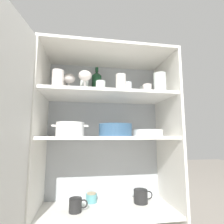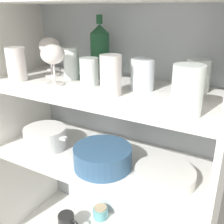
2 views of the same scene
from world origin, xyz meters
TOP-DOWN VIEW (x-y plane):
  - cupboard_back_panel at (0.00, 0.40)m, footprint 0.91×0.02m
  - cupboard_side_left at (-0.45, 0.19)m, footprint 0.02×0.42m
  - cupboard_side_right at (0.45, 0.19)m, footprint 0.02×0.42m
  - cupboard_top_panel at (0.00, 0.19)m, footprint 0.91×0.42m
  - shelf_board_lower at (0.00, 0.19)m, footprint 0.87×0.39m
  - shelf_board_middle at (0.00, 0.19)m, footprint 0.87×0.39m
  - shelf_board_upper at (0.00, 0.19)m, footprint 0.87×0.39m
  - tumbler_glass_0 at (0.32, 0.30)m, footprint 0.08×0.08m
  - tumbler_glass_1 at (-0.17, 0.24)m, footprint 0.06×0.06m
  - tumbler_glass_2 at (0.30, 0.21)m, footprint 0.07×0.07m
  - tumbler_glass_3 at (0.08, 0.12)m, footprint 0.07×0.07m
  - tumbler_glass_4 at (-0.34, 0.11)m, footprint 0.07×0.07m
  - tumbler_glass_5 at (-0.05, 0.20)m, footprint 0.07×0.07m
  - tumbler_glass_6 at (0.15, 0.23)m, footprint 0.08×0.08m
  - tumbler_glass_7 at (0.34, 0.07)m, footprint 0.08×0.08m
  - wine_glass_0 at (-0.34, 0.33)m, footprint 0.08×0.08m
  - wine_glass_1 at (-0.16, 0.13)m, footprint 0.09×0.09m
  - wine_glass_2 at (-0.28, 0.24)m, footprint 0.09×0.09m
  - wine_bottle at (-0.07, 0.31)m, footprint 0.07×0.07m
  - plate_stack_white at (0.28, 0.16)m, footprint 0.21×0.21m
  - mixing_bowl_large at (0.04, 0.13)m, footprint 0.22×0.22m
  - casserole_dish at (-0.25, 0.14)m, footprint 0.23×0.18m
  - coffee_mug_primary at (-0.20, 0.18)m, footprint 0.12×0.08m
  - coffee_mug_extra_1 at (0.25, 0.25)m, footprint 0.14×0.10m
  - storage_jar at (-0.10, 0.33)m, footprint 0.08×0.08m
  - serving_spoon at (0.04, 0.23)m, footprint 0.21×0.09m

SIDE VIEW (x-z plane):
  - shelf_board_lower at x=0.00m, z-range 0.22..0.24m
  - serving_spoon at x=0.04m, z-range 0.24..0.25m
  - storage_jar at x=-0.10m, z-range 0.24..0.30m
  - coffee_mug_primary at x=-0.20m, z-range 0.24..0.32m
  - coffee_mug_extra_1 at x=0.25m, z-range 0.24..0.33m
  - cupboard_back_panel at x=0.00m, z-range 0.00..1.28m
  - cupboard_side_left at x=-0.45m, z-range 0.00..1.28m
  - cupboard_side_right at x=0.45m, z-range 0.00..1.28m
  - shelf_board_middle at x=0.00m, z-range 0.69..0.71m
  - plate_stack_white at x=0.28m, z-range 0.71..0.75m
  - mixing_bowl_large at x=0.04m, z-range 0.71..0.79m
  - casserole_dish at x=-0.25m, z-range 0.71..0.80m
  - shelf_board_upper at x=0.00m, z-range 0.98..1.00m
  - tumbler_glass_2 at x=0.30m, z-range 1.00..1.10m
  - tumbler_glass_5 at x=-0.05m, z-range 1.00..1.10m
  - tumbler_glass_6 at x=0.15m, z-range 1.00..1.11m
  - tumbler_glass_0 at x=0.32m, z-range 1.00..1.11m
  - tumbler_glass_1 at x=-0.17m, z-range 1.00..1.12m
  - tumbler_glass_4 at x=-0.34m, z-range 1.00..1.13m
  - tumbler_glass_3 at x=0.08m, z-range 1.00..1.13m
  - tumbler_glass_7 at x=0.34m, z-range 1.00..1.13m
  - wine_glass_0 at x=-0.34m, z-range 1.03..1.16m
  - wine_glass_1 at x=-0.16m, z-range 1.03..1.18m
  - wine_bottle at x=-0.07m, z-range 0.98..1.23m
  - wine_glass_2 at x=-0.28m, z-range 1.04..1.19m
  - cupboard_top_panel at x=0.00m, z-range 1.28..1.30m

